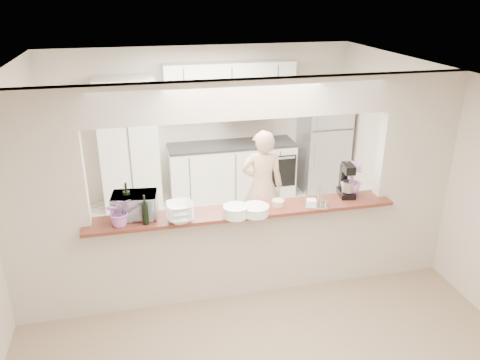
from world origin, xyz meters
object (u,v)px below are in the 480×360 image
object	(u,v)px
refrigerator	(323,143)
stand_mixer	(347,181)
person	(262,187)
toaster_oven	(135,205)

from	to	relation	value
refrigerator	stand_mixer	world-z (taller)	refrigerator
refrigerator	person	distance (m)	2.10
refrigerator	toaster_oven	xyz separation A→B (m)	(-3.20, -2.60, 0.37)
toaster_oven	person	bearing A→B (deg)	39.96
refrigerator	person	xyz separation A→B (m)	(-1.50, -1.48, -0.05)
refrigerator	stand_mixer	bearing A→B (deg)	-107.14
person	toaster_oven	bearing A→B (deg)	43.99
toaster_oven	person	distance (m)	2.08
toaster_oven	stand_mixer	world-z (taller)	stand_mixer
person	refrigerator	bearing A→B (deg)	-124.68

